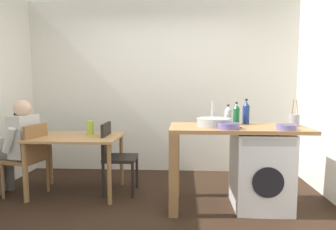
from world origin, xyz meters
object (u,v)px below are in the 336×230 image
Objects in this scene: chair_person_seat at (30,156)px; colander at (286,127)px; washing_machine at (260,170)px; bottle_squat_brown at (236,114)px; mixing_bowl at (229,126)px; seated_person at (18,142)px; bottle_tall_green at (228,115)px; chair_opposite at (115,154)px; dining_table at (76,144)px; vase at (90,128)px; bottle_clear_small at (246,113)px; utensil_crock at (294,120)px.

colander is at bearing -84.84° from chair_person_seat.
bottle_squat_brown reaches higher than washing_machine.
chair_person_seat is 2.44m from mixing_bowl.
seated_person reaches higher than bottle_tall_green.
bottle_squat_brown is (1.48, -0.21, 0.53)m from chair_opposite.
washing_machine is 4.30× the size of colander.
dining_table is 6.06× the size of vase.
seated_person is at bearing 179.69° from bottle_clear_small.
bottle_squat_brown is 0.88× the size of utensil_crock.
bottle_squat_brown reaches higher than colander.
washing_machine is 0.59m from colander.
chair_person_seat is (-0.55, -0.12, -0.14)m from dining_table.
utensil_crock reaches higher than washing_machine.
vase is at bearing 171.54° from utensil_crock.
bottle_tall_green reaches higher than vase.
bottle_tall_green is at bearing -76.79° from seated_person.
washing_machine is 0.67m from utensil_crock.
utensil_crock is 1.65× the size of vase.
mixing_bowl is at bearing -153.34° from washing_machine.
colander is at bearing -54.03° from bottle_clear_small.
bottle_squat_brown reaches higher than dining_table.
dining_table is at bearing 177.38° from bottle_clear_small.
dining_table is 1.28× the size of washing_machine.
seated_person is 3.30m from utensil_crock.
dining_table is 2.62m from utensil_crock.
washing_machine is 4.73× the size of vase.
vase is (-1.93, 0.20, -0.22)m from bottle_clear_small.
utensil_crock reaches higher than seated_person.
washing_machine is 2.90× the size of bottle_clear_small.
seated_person is 2.60m from bottle_tall_green.
bottle_tall_green reaches higher than dining_table.
bottle_clear_small is (-0.13, 0.22, 0.62)m from washing_machine.
chair_opposite is 3.43× the size of bottle_squat_brown.
chair_opposite is at bearing 163.22° from colander.
washing_machine reaches higher than dining_table.
bottle_clear_small is 0.99× the size of utensil_crock.
vase is at bearing 171.77° from bottle_squat_brown.
seated_person is at bearing 176.85° from utensil_crock.
bottle_tall_green is 0.77× the size of bottle_clear_small.
chair_person_seat is 3.03× the size of bottle_clear_small.
dining_table is at bearing -64.78° from chair_person_seat.
bottle_tall_green is (1.40, -0.13, 0.52)m from chair_opposite.
utensil_crock is at bearing -79.99° from seated_person.
chair_person_seat and chair_opposite have the same top height.
utensil_crock is (3.28, -0.18, 0.32)m from seated_person.
mixing_bowl reaches higher than dining_table.
mixing_bowl is (-0.06, -0.43, -0.07)m from bottle_tall_green.
bottle_squat_brown is at bearing -78.59° from seated_person.
dining_table is 0.58m from chair_person_seat.
colander is 1.10× the size of vase.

